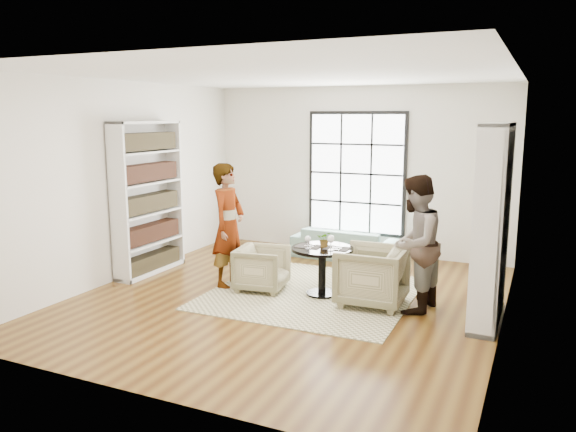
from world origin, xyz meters
The scene contains 16 objects.
ground centered at (0.00, 0.00, 0.00)m, with size 6.00×6.00×0.00m, color brown.
room_shell centered at (0.00, 0.54, 1.26)m, with size 6.00×6.01×6.00m.
rug centered at (0.22, 0.35, 0.01)m, with size 2.74×2.74×0.01m, color beige.
pedestal_table centered at (0.37, 0.34, 0.50)m, with size 0.86×0.86×0.69m.
sofa centered at (-0.02, 2.45, 0.27)m, with size 1.83×0.71×0.53m, color slate.
armchair_left centered at (-0.50, 0.21, 0.32)m, with size 0.68×0.70×0.64m, color tan.
armchair_right centered at (1.11, 0.24, 0.40)m, with size 0.84×0.87×0.79m, color tan.
person_left centered at (-1.05, 0.21, 0.91)m, with size 0.66×0.43×1.81m, color gray.
person_right centered at (1.66, 0.24, 0.88)m, with size 0.85×0.67×1.76m, color gray.
placemat_left centered at (0.18, 0.31, 0.69)m, with size 0.34×0.26×0.01m, color #2A2824.
placemat_right centered at (0.57, 0.37, 0.69)m, with size 0.34×0.26×0.01m, color #2A2824.
cutlery_left centered at (0.18, 0.31, 0.70)m, with size 0.14×0.22×0.01m, color silver, non-canonical shape.
cutlery_right centered at (0.57, 0.37, 0.70)m, with size 0.14×0.22×0.01m, color silver, non-canonical shape.
wine_glass_left centered at (0.21, 0.20, 0.82)m, with size 0.08×0.08×0.18m.
wine_glass_right centered at (0.54, 0.22, 0.84)m, with size 0.10×0.10×0.21m.
flower_centerpiece centered at (0.39, 0.37, 0.80)m, with size 0.20×0.18×0.23m, color gray.
Camera 1 is at (3.09, -6.72, 2.49)m, focal length 35.00 mm.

